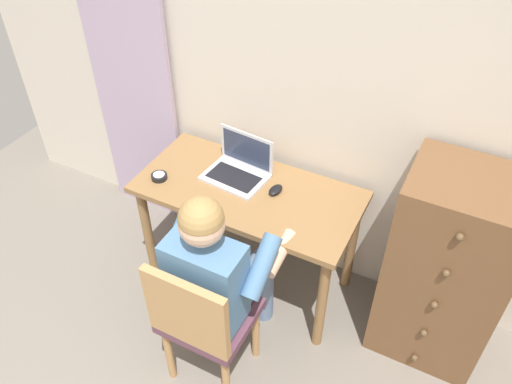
{
  "coord_description": "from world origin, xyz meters",
  "views": [
    {
      "loc": [
        0.66,
        -0.05,
        2.59
      ],
      "look_at": [
        -0.25,
        1.73,
        0.85
      ],
      "focal_mm": 36.13,
      "sensor_mm": 36.0,
      "label": 1
    }
  ],
  "objects": [
    {
      "name": "laptop",
      "position": [
        -0.46,
        1.92,
        0.8
      ],
      "size": [
        0.36,
        0.28,
        0.24
      ],
      "color": "silver",
      "rests_on": "desk"
    },
    {
      "name": "wall_back",
      "position": [
        0.0,
        2.2,
        1.25
      ],
      "size": [
        4.8,
        0.05,
        2.5
      ],
      "primitive_type": "cube",
      "color": "beige",
      "rests_on": "ground_plane"
    },
    {
      "name": "desk_clock",
      "position": [
        -0.84,
        1.69,
        0.76
      ],
      "size": [
        0.09,
        0.09,
        0.03
      ],
      "color": "black",
      "rests_on": "desk"
    },
    {
      "name": "person_seated",
      "position": [
        -0.24,
        1.32,
        0.69
      ],
      "size": [
        0.53,
        0.59,
        1.22
      ],
      "color": "#6B84AD",
      "rests_on": "ground_plane"
    },
    {
      "name": "chair",
      "position": [
        -0.24,
        1.13,
        0.51
      ],
      "size": [
        0.42,
        0.4,
        0.9
      ],
      "color": "#5F3949",
      "rests_on": "ground_plane"
    },
    {
      "name": "desk",
      "position": [
        -0.35,
        1.83,
        0.63
      ],
      "size": [
        1.24,
        0.6,
        0.75
      ],
      "color": "olive",
      "rests_on": "ground_plane"
    },
    {
      "name": "curtain_panel",
      "position": [
        -1.32,
        2.13,
        1.12
      ],
      "size": [
        0.59,
        0.03,
        2.25
      ],
      "primitive_type": "cube",
      "color": "#B29EBC",
      "rests_on": "ground_plane"
    },
    {
      "name": "dresser",
      "position": [
        0.73,
        1.91,
        0.58
      ],
      "size": [
        0.56,
        0.5,
        1.16
      ],
      "color": "brown",
      "rests_on": "ground_plane"
    },
    {
      "name": "computer_mouse",
      "position": [
        -0.21,
        1.88,
        0.76
      ],
      "size": [
        0.07,
        0.11,
        0.03
      ],
      "primitive_type": "ellipsoid",
      "rotation": [
        0.0,
        0.0,
        -0.14
      ],
      "color": "black",
      "rests_on": "desk"
    }
  ]
}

